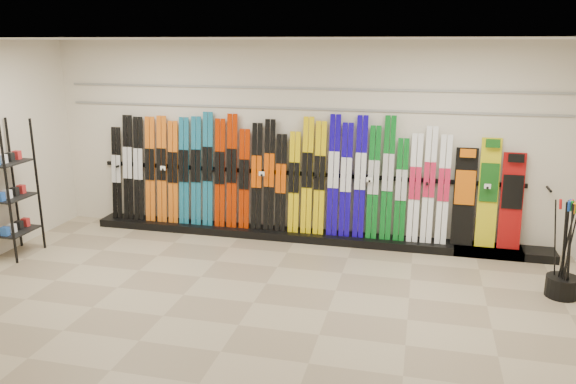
# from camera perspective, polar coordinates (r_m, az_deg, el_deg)

# --- Properties ---
(floor) EXTENTS (8.00, 8.00, 0.00)m
(floor) POSITION_cam_1_polar(r_m,az_deg,el_deg) (6.74, -3.52, -11.15)
(floor) COLOR gray
(floor) RESTS_ON ground
(back_wall) EXTENTS (8.00, 0.00, 8.00)m
(back_wall) POSITION_cam_1_polar(r_m,az_deg,el_deg) (8.59, 1.23, 5.18)
(back_wall) COLOR beige
(back_wall) RESTS_ON floor
(ceiling) EXTENTS (8.00, 8.00, 0.00)m
(ceiling) POSITION_cam_1_polar(r_m,az_deg,el_deg) (6.05, -3.99, 15.26)
(ceiling) COLOR silver
(ceiling) RESTS_ON back_wall
(ski_rack_base) EXTENTS (8.00, 0.40, 0.12)m
(ski_rack_base) POSITION_cam_1_polar(r_m,az_deg,el_deg) (8.71, 2.31, -4.50)
(ski_rack_base) COLOR black
(ski_rack_base) RESTS_ON floor
(skis) EXTENTS (5.38, 0.21, 1.83)m
(skis) POSITION_cam_1_polar(r_m,az_deg,el_deg) (8.64, -1.96, 1.58)
(skis) COLOR black
(skis) RESTS_ON ski_rack_base
(snowboards) EXTENTS (0.95, 0.24, 1.55)m
(snowboards) POSITION_cam_1_polar(r_m,az_deg,el_deg) (8.45, 19.61, -0.48)
(snowboards) COLOR black
(snowboards) RESTS_ON ski_rack_base
(accessory_rack) EXTENTS (0.40, 0.60, 1.93)m
(accessory_rack) POSITION_cam_1_polar(r_m,az_deg,el_deg) (8.77, -26.31, 0.23)
(accessory_rack) COLOR black
(accessory_rack) RESTS_ON floor
(pole_bin) EXTENTS (0.38, 0.38, 0.25)m
(pole_bin) POSITION_cam_1_polar(r_m,az_deg,el_deg) (7.59, 26.05, -8.63)
(pole_bin) COLOR black
(pole_bin) RESTS_ON floor
(ski_poles) EXTENTS (0.28, 0.31, 1.18)m
(ski_poles) POSITION_cam_1_polar(r_m,az_deg,el_deg) (7.39, 26.36, -5.23)
(ski_poles) COLOR black
(ski_poles) RESTS_ON pole_bin
(slatwall_rail_0) EXTENTS (7.60, 0.02, 0.03)m
(slatwall_rail_0) POSITION_cam_1_polar(r_m,az_deg,el_deg) (8.50, 1.22, 8.48)
(slatwall_rail_0) COLOR gray
(slatwall_rail_0) RESTS_ON back_wall
(slatwall_rail_1) EXTENTS (7.60, 0.02, 0.03)m
(slatwall_rail_1) POSITION_cam_1_polar(r_m,az_deg,el_deg) (8.47, 1.23, 10.50)
(slatwall_rail_1) COLOR gray
(slatwall_rail_1) RESTS_ON back_wall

